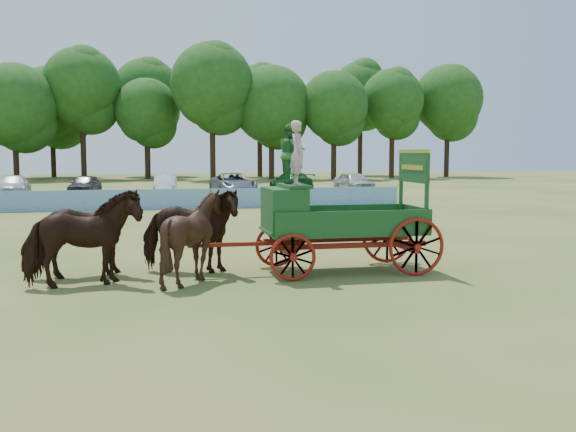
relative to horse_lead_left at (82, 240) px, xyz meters
The scene contains 9 objects.
ground 3.42m from the horse_lead_left, 22.95° to the left, with size 160.00×160.00×0.00m, color olive.
horse_lead_left is the anchor object (origin of this frame).
horse_lead_right 1.10m from the horse_lead_left, 90.00° to the left, with size 1.12×2.45×2.07m, color black.
horse_wheel_left 2.40m from the horse_lead_left, ahead, with size 1.68×1.89×2.08m, color black.
horse_wheel_right 2.64m from the horse_lead_left, 24.62° to the left, with size 1.12×2.45×2.07m, color black.
farm_dray 5.43m from the horse_lead_left, ahead, with size 6.00×2.00×3.65m.
sponsor_banner 19.38m from the horse_lead_left, 84.06° to the left, with size 26.00×0.08×1.05m, color #1D639E.
parked_cars 31.34m from the horse_lead_left, 94.11° to the left, with size 41.50×7.23×1.62m.
treeline 62.06m from the horse_lead_left, 94.85° to the left, with size 87.10×24.25×14.80m.
Camera 1 is at (-1.55, -15.67, 2.90)m, focal length 40.00 mm.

